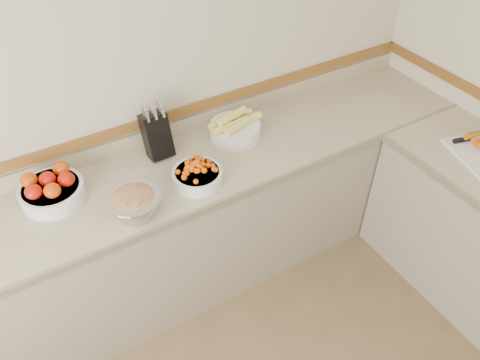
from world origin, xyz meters
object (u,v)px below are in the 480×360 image
knife_block (157,134)px  tomato_bowl (51,189)px  cherry_tomato_bowl (197,174)px  rhubarb_bowl (134,203)px  corn_bowl (235,128)px

knife_block → tomato_bowl: bearing=-173.3°
knife_block → cherry_tomato_bowl: bearing=-76.1°
tomato_bowl → rhubarb_bowl: 0.45m
knife_block → cherry_tomato_bowl: knife_block is taller
knife_block → cherry_tomato_bowl: 0.35m
tomato_bowl → rhubarb_bowl: bearing=-45.4°
tomato_bowl → corn_bowl: bearing=-0.7°
tomato_bowl → rhubarb_bowl: (0.32, -0.32, 0.01)m
knife_block → rhubarb_bowl: knife_block is taller
cherry_tomato_bowl → corn_bowl: 0.44m
tomato_bowl → cherry_tomato_bowl: size_ratio=1.20×
knife_block → corn_bowl: 0.46m
cherry_tomato_bowl → corn_bowl: bearing=33.3°
knife_block → corn_bowl: bearing=-10.5°
cherry_tomato_bowl → rhubarb_bowl: size_ratio=0.98×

